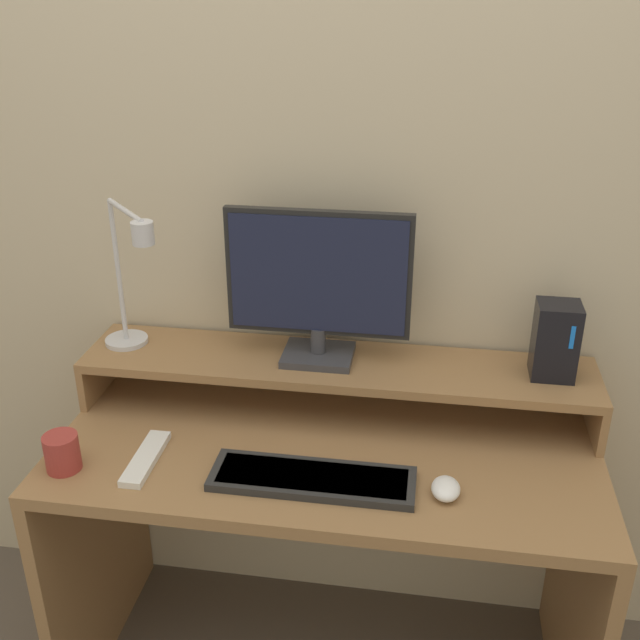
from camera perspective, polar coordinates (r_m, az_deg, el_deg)
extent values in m
cube|color=beige|center=(1.79, 2.07, 10.91)|extent=(6.00, 0.05, 2.50)
cube|color=olive|center=(1.73, 0.46, -9.96)|extent=(1.23, 0.57, 0.03)
cube|color=olive|center=(2.11, -16.64, -16.02)|extent=(0.03, 0.57, 0.68)
cube|color=olive|center=(1.98, 18.94, -19.43)|extent=(0.03, 0.57, 0.68)
cube|color=olive|center=(2.00, -16.32, -3.67)|extent=(0.02, 0.24, 0.11)
cube|color=olive|center=(1.87, 20.17, -6.39)|extent=(0.02, 0.24, 0.11)
cube|color=olive|center=(1.80, 1.26, -3.47)|extent=(1.23, 0.24, 0.02)
cube|color=#38383D|center=(1.81, -0.14, -2.68)|extent=(0.17, 0.14, 0.02)
cylinder|color=#38383D|center=(1.79, -0.14, -1.54)|extent=(0.04, 0.04, 0.06)
cube|color=black|center=(1.72, -0.12, 3.57)|extent=(0.43, 0.02, 0.30)
cube|color=#191E38|center=(1.71, -0.18, 3.44)|extent=(0.41, 0.01, 0.28)
cylinder|color=silver|center=(1.95, -14.51, -1.51)|extent=(0.11, 0.11, 0.01)
cylinder|color=silver|center=(1.87, -15.11, 3.54)|extent=(0.01, 0.01, 0.36)
cylinder|color=silver|center=(1.73, -14.65, 8.07)|extent=(0.14, 0.15, 0.01)
cylinder|color=silver|center=(1.65, -13.36, 6.46)|extent=(0.05, 0.05, 0.05)
cube|color=black|center=(1.78, 17.49, -1.50)|extent=(0.10, 0.09, 0.18)
cube|color=#1972F2|center=(1.73, 18.67, -1.28)|extent=(0.01, 0.00, 0.05)
cube|color=#282828|center=(1.61, -0.58, -12.02)|extent=(0.43, 0.13, 0.02)
cube|color=black|center=(1.60, -0.58, -11.86)|extent=(0.40, 0.11, 0.01)
ellipsoid|color=white|center=(1.59, 9.56, -12.56)|extent=(0.06, 0.08, 0.04)
cube|color=white|center=(1.71, -13.14, -10.23)|extent=(0.05, 0.20, 0.02)
cylinder|color=#9E332D|center=(1.72, -19.05, -9.52)|extent=(0.07, 0.07, 0.08)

